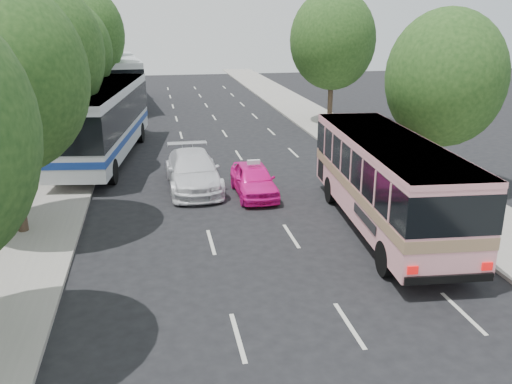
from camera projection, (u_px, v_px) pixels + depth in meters
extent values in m
plane|color=black|center=(292.00, 292.00, 15.60)|extent=(120.00, 120.00, 0.00)
cube|color=#9E998E|center=(73.00, 145.00, 32.72)|extent=(4.00, 90.00, 0.15)
cube|color=#9E998E|center=(341.00, 134.00, 35.77)|extent=(4.00, 90.00, 0.12)
cube|color=#9E998E|center=(40.00, 133.00, 32.14)|extent=(0.30, 90.00, 1.50)
cylinder|color=#38281E|center=(18.00, 187.00, 19.12)|extent=(0.36, 0.36, 3.61)
ellipsoid|color=#1C3F16|center=(2.00, 78.00, 17.93)|extent=(5.70, 5.70, 6.56)
sphere|color=#1C3F16|center=(7.00, 42.00, 17.37)|extent=(3.71, 3.71, 3.71)
cylinder|color=#38281E|center=(49.00, 137.00, 26.52)|extent=(0.36, 0.36, 3.80)
ellipsoid|color=#1C3F16|center=(39.00, 53.00, 25.27)|extent=(6.00, 6.00, 6.90)
sphere|color=#1C3F16|center=(44.00, 26.00, 24.69)|extent=(3.90, 3.90, 3.90)
cylinder|color=#38281E|center=(73.00, 112.00, 34.05)|extent=(0.36, 0.36, 3.50)
ellipsoid|color=#1C3F16|center=(66.00, 52.00, 32.90)|extent=(5.52, 5.52, 6.35)
sphere|color=#1C3F16|center=(71.00, 33.00, 32.34)|extent=(3.59, 3.59, 3.59)
cylinder|color=#38281E|center=(87.00, 91.00, 41.45)|extent=(0.36, 0.36, 3.99)
ellipsoid|color=#1C3F16|center=(82.00, 34.00, 40.14)|extent=(6.30, 6.30, 7.24)
sphere|color=#1C3F16|center=(85.00, 16.00, 39.54)|extent=(4.09, 4.09, 4.09)
cylinder|color=#38281E|center=(94.00, 81.00, 48.92)|extent=(0.36, 0.36, 3.72)
ellipsoid|color=#1C3F16|center=(90.00, 36.00, 47.70)|extent=(5.88, 5.88, 6.76)
sphere|color=#1C3F16|center=(93.00, 22.00, 47.12)|extent=(3.82, 3.82, 3.82)
cylinder|color=#38281E|center=(437.00, 156.00, 24.12)|extent=(0.36, 0.36, 3.23)
ellipsoid|color=#1C3F16|center=(445.00, 78.00, 23.06)|extent=(5.10, 5.10, 5.87)
sphere|color=#1C3F16|center=(461.00, 54.00, 22.53)|extent=(3.32, 3.31, 3.31)
cylinder|color=#38281E|center=(330.00, 97.00, 39.01)|extent=(0.36, 0.36, 3.80)
ellipsoid|color=#1C3F16|center=(333.00, 40.00, 37.76)|extent=(6.00, 6.00, 6.90)
sphere|color=#1C3F16|center=(340.00, 22.00, 37.18)|extent=(3.90, 3.90, 3.90)
cube|color=#FFA4AE|center=(386.00, 178.00, 19.52)|extent=(3.48, 10.83, 2.86)
cube|color=#9E7A59|center=(386.00, 187.00, 19.62)|extent=(3.52, 10.86, 0.37)
cube|color=black|center=(387.00, 164.00, 19.36)|extent=(3.53, 10.87, 1.17)
cube|color=#FFA4AE|center=(389.00, 142.00, 19.10)|extent=(3.50, 10.85, 0.17)
cylinder|color=black|center=(331.00, 190.00, 22.86)|extent=(0.40, 1.13, 1.11)
cylinder|color=black|center=(385.00, 188.00, 23.11)|extent=(0.40, 1.13, 1.11)
cylinder|color=black|center=(386.00, 259.00, 16.42)|extent=(0.40, 1.13, 1.11)
cylinder|color=black|center=(460.00, 255.00, 16.67)|extent=(0.40, 1.13, 1.11)
imported|color=#FF16A1|center=(254.00, 180.00, 23.73)|extent=(1.71, 4.18, 1.42)
imported|color=silver|center=(193.00, 171.00, 24.67)|extent=(2.43, 5.70, 1.64)
cube|color=silver|center=(103.00, 118.00, 29.10)|extent=(4.58, 13.54, 3.37)
cube|color=black|center=(102.00, 110.00, 28.97)|extent=(4.63, 13.57, 1.66)
cube|color=navy|center=(104.00, 134.00, 29.37)|extent=(4.62, 13.56, 0.33)
cube|color=silver|center=(100.00, 88.00, 28.60)|extent=(4.60, 13.56, 0.15)
cylinder|color=black|center=(99.00, 133.00, 33.55)|extent=(0.51, 1.25, 1.22)
cylinder|color=black|center=(140.00, 132.00, 33.68)|extent=(0.51, 1.25, 1.22)
cylinder|color=black|center=(57.00, 173.00, 25.16)|extent=(0.51, 1.25, 1.22)
cylinder|color=black|center=(112.00, 172.00, 25.29)|extent=(0.51, 1.25, 1.22)
cube|color=silver|center=(120.00, 77.00, 47.20)|extent=(4.33, 13.95, 3.49)
cube|color=black|center=(119.00, 72.00, 47.06)|extent=(4.38, 13.99, 1.72)
cube|color=navy|center=(121.00, 88.00, 47.47)|extent=(4.37, 13.97, 0.34)
cube|color=silver|center=(118.00, 58.00, 46.68)|extent=(4.35, 13.97, 0.16)
cylinder|color=black|center=(104.00, 92.00, 51.33)|extent=(0.50, 1.29, 1.26)
cylinder|color=black|center=(132.00, 91.00, 52.05)|extent=(0.50, 1.29, 1.26)
cylinder|color=black|center=(108.00, 107.00, 43.02)|extent=(0.50, 1.29, 1.26)
cylinder|color=black|center=(142.00, 105.00, 43.74)|extent=(0.50, 1.29, 1.26)
cube|color=silver|center=(254.00, 162.00, 23.48)|extent=(0.55, 0.18, 0.18)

